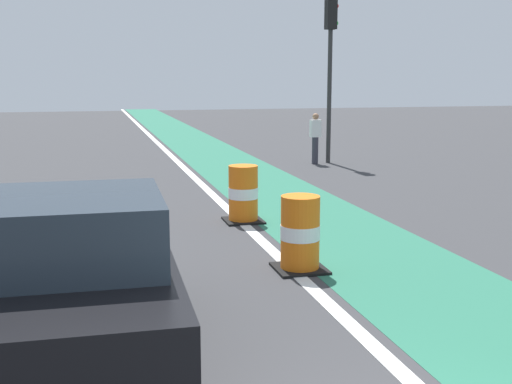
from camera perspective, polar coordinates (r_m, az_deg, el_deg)
name	(u,v)px	position (r m, az deg, el deg)	size (l,w,h in m)	color
bike_lane_strip	(267,188)	(16.21, 1.01, 0.34)	(2.50, 80.00, 0.01)	#286B51
lane_divider_stripe	(208,191)	(15.88, -4.21, 0.11)	(0.20, 80.00, 0.01)	silver
parked_sedan_nearest	(76,280)	(6.54, -15.50, -7.47)	(2.00, 4.14, 1.70)	black
traffic_barrel_front	(300,234)	(9.35, 3.89, -3.71)	(0.73, 0.73, 1.09)	orange
traffic_barrel_mid	(243,194)	(12.43, -1.13, -0.21)	(0.73, 0.73, 1.09)	orange
traffic_light_corner	(330,52)	(20.98, 6.55, 12.10)	(0.41, 0.32, 5.10)	#2D2D2D
pedestrian_crossing	(315,137)	(20.70, 5.23, 4.84)	(0.34, 0.20, 1.61)	#33333D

